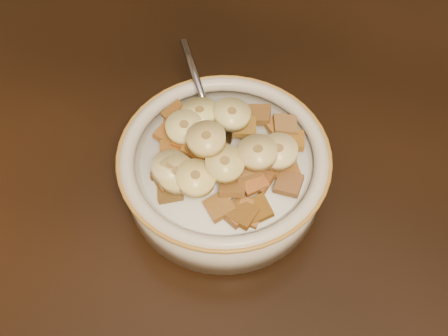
% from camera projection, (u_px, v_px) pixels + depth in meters
% --- Properties ---
extents(cereal_bowl, '(0.17, 0.17, 0.04)m').
position_uv_depth(cereal_bowl, '(224.00, 174.00, 0.49)').
color(cereal_bowl, '#B6B2A5').
rests_on(cereal_bowl, table).
extents(milk, '(0.14, 0.14, 0.00)m').
position_uv_depth(milk, '(224.00, 161.00, 0.47)').
color(milk, white).
rests_on(milk, cereal_bowl).
extents(spoon, '(0.05, 0.05, 0.01)m').
position_uv_depth(spoon, '(214.00, 133.00, 0.48)').
color(spoon, '#8E91A1').
rests_on(spoon, cereal_bowl).
extents(cereal_square_0, '(0.02, 0.02, 0.01)m').
position_uv_depth(cereal_square_0, '(187.00, 141.00, 0.47)').
color(cereal_square_0, brown).
rests_on(cereal_square_0, milk).
extents(cereal_square_1, '(0.03, 0.03, 0.01)m').
position_uv_depth(cereal_square_1, '(165.00, 169.00, 0.46)').
color(cereal_square_1, brown).
rests_on(cereal_square_1, milk).
extents(cereal_square_2, '(0.03, 0.03, 0.01)m').
position_uv_depth(cereal_square_2, '(167.00, 178.00, 0.45)').
color(cereal_square_2, olive).
rests_on(cereal_square_2, milk).
extents(cereal_square_3, '(0.03, 0.03, 0.01)m').
position_uv_depth(cereal_square_3, '(292.00, 140.00, 0.48)').
color(cereal_square_3, brown).
rests_on(cereal_square_3, milk).
extents(cereal_square_4, '(0.03, 0.03, 0.01)m').
position_uv_depth(cereal_square_4, '(180.00, 171.00, 0.45)').
color(cereal_square_4, brown).
rests_on(cereal_square_4, milk).
extents(cereal_square_5, '(0.03, 0.03, 0.01)m').
position_uv_depth(cereal_square_5, '(259.00, 114.00, 0.49)').
color(cereal_square_5, brown).
rests_on(cereal_square_5, milk).
extents(cereal_square_6, '(0.03, 0.03, 0.01)m').
position_uv_depth(cereal_square_6, '(285.00, 167.00, 0.46)').
color(cereal_square_6, brown).
rests_on(cereal_square_6, milk).
extents(cereal_square_7, '(0.03, 0.03, 0.01)m').
position_uv_depth(cereal_square_7, '(174.00, 128.00, 0.49)').
color(cereal_square_7, brown).
rests_on(cereal_square_7, milk).
extents(cereal_square_8, '(0.03, 0.03, 0.01)m').
position_uv_depth(cereal_square_8, '(257.00, 209.00, 0.44)').
color(cereal_square_8, brown).
rests_on(cereal_square_8, milk).
extents(cereal_square_9, '(0.02, 0.02, 0.01)m').
position_uv_depth(cereal_square_9, '(249.00, 212.00, 0.44)').
color(cereal_square_9, brown).
rests_on(cereal_square_9, milk).
extents(cereal_square_10, '(0.03, 0.03, 0.01)m').
position_uv_depth(cereal_square_10, '(170.00, 191.00, 0.45)').
color(cereal_square_10, brown).
rests_on(cereal_square_10, milk).
extents(cereal_square_11, '(0.03, 0.03, 0.01)m').
position_uv_depth(cereal_square_11, '(233.00, 186.00, 0.44)').
color(cereal_square_11, brown).
rests_on(cereal_square_11, milk).
extents(cereal_square_12, '(0.03, 0.03, 0.01)m').
position_uv_depth(cereal_square_12, '(278.00, 125.00, 0.49)').
color(cereal_square_12, '#986031').
rests_on(cereal_square_12, milk).
extents(cereal_square_13, '(0.03, 0.03, 0.01)m').
position_uv_depth(cereal_square_13, '(202.00, 150.00, 0.45)').
color(cereal_square_13, brown).
rests_on(cereal_square_13, milk).
extents(cereal_square_14, '(0.03, 0.03, 0.01)m').
position_uv_depth(cereal_square_14, '(222.00, 157.00, 0.45)').
color(cereal_square_14, '#9D5D20').
rests_on(cereal_square_14, milk).
extents(cereal_square_15, '(0.03, 0.03, 0.01)m').
position_uv_depth(cereal_square_15, '(244.00, 127.00, 0.47)').
color(cereal_square_15, brown).
rests_on(cereal_square_15, milk).
extents(cereal_square_16, '(0.02, 0.02, 0.01)m').
position_uv_depth(cereal_square_16, '(169.00, 134.00, 0.48)').
color(cereal_square_16, brown).
rests_on(cereal_square_16, milk).
extents(cereal_square_17, '(0.02, 0.02, 0.01)m').
position_uv_depth(cereal_square_17, '(196.00, 146.00, 0.46)').
color(cereal_square_17, '#975F1E').
rests_on(cereal_square_17, milk).
extents(cereal_square_18, '(0.03, 0.03, 0.01)m').
position_uv_depth(cereal_square_18, '(177.00, 114.00, 0.49)').
color(cereal_square_18, brown).
rests_on(cereal_square_18, milk).
extents(cereal_square_19, '(0.02, 0.02, 0.01)m').
position_uv_depth(cereal_square_19, '(259.00, 179.00, 0.45)').
color(cereal_square_19, brown).
rests_on(cereal_square_19, milk).
extents(cereal_square_20, '(0.03, 0.03, 0.01)m').
position_uv_depth(cereal_square_20, '(195.00, 119.00, 0.49)').
color(cereal_square_20, '#90561E').
rests_on(cereal_square_20, milk).
extents(cereal_square_21, '(0.03, 0.03, 0.01)m').
position_uv_depth(cereal_square_21, '(245.00, 168.00, 0.45)').
color(cereal_square_21, brown).
rests_on(cereal_square_21, milk).
extents(cereal_square_22, '(0.03, 0.03, 0.01)m').
position_uv_depth(cereal_square_22, '(193.00, 133.00, 0.47)').
color(cereal_square_22, brown).
rests_on(cereal_square_22, milk).
extents(cereal_square_23, '(0.02, 0.02, 0.01)m').
position_uv_depth(cereal_square_23, '(242.00, 214.00, 0.43)').
color(cereal_square_23, brown).
rests_on(cereal_square_23, milk).
extents(cereal_square_24, '(0.03, 0.03, 0.01)m').
position_uv_depth(cereal_square_24, '(253.00, 181.00, 0.45)').
color(cereal_square_24, '#975221').
rests_on(cereal_square_24, milk).
extents(cereal_square_25, '(0.03, 0.03, 0.01)m').
position_uv_depth(cereal_square_25, '(172.00, 152.00, 0.46)').
color(cereal_square_25, brown).
rests_on(cereal_square_25, milk).
extents(cereal_square_26, '(0.03, 0.03, 0.01)m').
position_uv_depth(cereal_square_26, '(220.00, 207.00, 0.44)').
color(cereal_square_26, brown).
rests_on(cereal_square_26, milk).
extents(cereal_square_27, '(0.02, 0.02, 0.01)m').
position_uv_depth(cereal_square_27, '(289.00, 184.00, 0.45)').
color(cereal_square_27, brown).
rests_on(cereal_square_27, milk).
extents(cereal_square_28, '(0.03, 0.03, 0.01)m').
position_uv_depth(cereal_square_28, '(194.00, 117.00, 0.49)').
color(cereal_square_28, brown).
rests_on(cereal_square_28, milk).
extents(cereal_square_29, '(0.03, 0.03, 0.01)m').
position_uv_depth(cereal_square_29, '(285.00, 125.00, 0.48)').
color(cereal_square_29, brown).
rests_on(cereal_square_29, milk).
extents(cereal_square_30, '(0.03, 0.03, 0.01)m').
position_uv_depth(cereal_square_30, '(236.00, 213.00, 0.44)').
color(cereal_square_30, brown).
rests_on(cereal_square_30, milk).
extents(banana_slice_0, '(0.04, 0.04, 0.01)m').
position_uv_depth(banana_slice_0, '(232.00, 114.00, 0.47)').
color(banana_slice_0, '#CABF7B').
rests_on(banana_slice_0, milk).
extents(banana_slice_1, '(0.04, 0.04, 0.01)m').
position_uv_depth(banana_slice_1, '(171.00, 168.00, 0.44)').
color(banana_slice_1, '#CAC088').
rests_on(banana_slice_1, milk).
extents(banana_slice_2, '(0.04, 0.04, 0.01)m').
position_uv_depth(banana_slice_2, '(206.00, 139.00, 0.44)').
color(banana_slice_2, tan).
rests_on(banana_slice_2, milk).
extents(banana_slice_3, '(0.04, 0.04, 0.01)m').
position_uv_depth(banana_slice_3, '(184.00, 128.00, 0.46)').
color(banana_slice_3, '#DED485').
rests_on(banana_slice_3, milk).
extents(banana_slice_4, '(0.04, 0.04, 0.01)m').
position_uv_depth(banana_slice_4, '(196.00, 178.00, 0.43)').
color(banana_slice_4, '#E9D475').
rests_on(banana_slice_4, milk).
extents(banana_slice_5, '(0.04, 0.04, 0.01)m').
position_uv_depth(banana_slice_5, '(278.00, 152.00, 0.45)').
color(banana_slice_5, '#FAE295').
rests_on(banana_slice_5, milk).
extents(banana_slice_6, '(0.04, 0.04, 0.01)m').
position_uv_depth(banana_slice_6, '(225.00, 164.00, 0.44)').
color(banana_slice_6, '#D0BC75').
rests_on(banana_slice_6, milk).
extents(banana_slice_7, '(0.04, 0.04, 0.01)m').
position_uv_depth(banana_slice_7, '(177.00, 174.00, 0.44)').
color(banana_slice_7, '#CFC364').
rests_on(banana_slice_7, milk).
extents(banana_slice_8, '(0.03, 0.03, 0.01)m').
position_uv_depth(banana_slice_8, '(258.00, 152.00, 0.44)').
color(banana_slice_8, '#DABE74').
rests_on(banana_slice_8, milk).
extents(banana_slice_9, '(0.04, 0.04, 0.01)m').
position_uv_depth(banana_slice_9, '(200.00, 113.00, 0.47)').
color(banana_slice_9, '#D3C486').
rests_on(banana_slice_9, milk).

